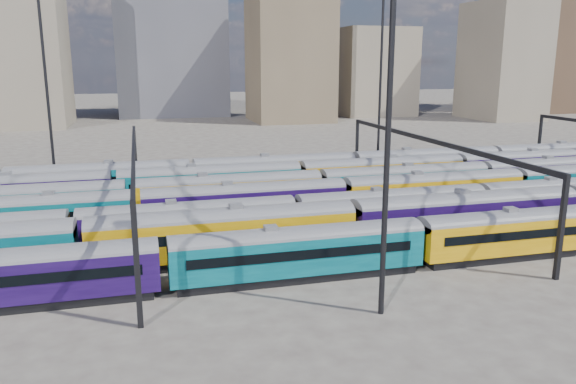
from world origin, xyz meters
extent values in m
plane|color=#443D39|center=(0.00, 0.00, 0.00)|extent=(500.00, 500.00, 0.00)
cube|color=black|center=(-28.07, -15.00, 0.33)|extent=(18.00, 2.34, 0.66)
cube|color=#140632|center=(-28.07, -15.00, 2.04)|extent=(18.95, 2.75, 2.75)
cylinder|color=#4C4C51|center=(-28.07, -15.00, 3.41)|extent=(18.95, 2.75, 2.75)
cube|color=black|center=(-28.07, -16.39, 2.37)|extent=(16.68, 0.06, 0.71)
cube|color=black|center=(-28.07, -13.61, 2.37)|extent=(16.68, 0.06, 0.71)
cube|color=slate|center=(-28.07, -15.00, 4.14)|extent=(0.95, 0.85, 0.33)
cube|color=black|center=(-8.52, -15.00, 0.33)|extent=(18.00, 2.34, 0.66)
cube|color=#05434D|center=(-8.52, -15.00, 2.04)|extent=(18.95, 2.75, 2.75)
cylinder|color=#4C4C51|center=(-8.52, -15.00, 3.41)|extent=(18.95, 2.75, 2.75)
cube|color=black|center=(-8.52, -16.39, 2.37)|extent=(16.68, 0.06, 0.71)
cube|color=black|center=(-8.52, -13.61, 2.37)|extent=(16.68, 0.06, 0.71)
cube|color=slate|center=(-8.52, -15.00, 4.14)|extent=(0.95, 0.85, 0.33)
cube|color=black|center=(11.03, -15.00, 0.33)|extent=(18.00, 2.34, 0.66)
cube|color=#AB7606|center=(11.03, -15.00, 2.04)|extent=(18.95, 2.75, 2.75)
cylinder|color=#4C4C51|center=(11.03, -15.00, 3.41)|extent=(18.95, 2.75, 2.75)
cube|color=black|center=(11.03, -16.39, 2.37)|extent=(16.68, 0.06, 0.71)
cube|color=black|center=(11.03, -13.61, 2.37)|extent=(16.68, 0.06, 0.71)
cube|color=slate|center=(11.03, -15.00, 4.14)|extent=(0.95, 0.85, 0.33)
cube|color=black|center=(-13.26, -10.00, 0.37)|extent=(20.10, 2.61, 0.74)
cube|color=#AB7606|center=(-13.26, -10.00, 2.27)|extent=(21.16, 3.07, 3.07)
cylinder|color=#4C4C51|center=(-13.26, -10.00, 3.81)|extent=(21.16, 3.07, 3.07)
cube|color=black|center=(-13.26, -11.55, 2.64)|extent=(18.62, 0.06, 0.79)
cube|color=black|center=(-13.26, -8.45, 2.64)|extent=(18.62, 0.06, 0.79)
cube|color=slate|center=(-13.26, -10.00, 4.63)|extent=(1.06, 0.95, 0.37)
cube|color=black|center=(8.50, -10.00, 0.37)|extent=(20.10, 2.61, 0.74)
cube|color=#140632|center=(8.50, -10.00, 2.27)|extent=(21.16, 3.07, 3.07)
cylinder|color=#4C4C51|center=(8.50, -10.00, 3.81)|extent=(21.16, 3.07, 3.07)
cube|color=black|center=(8.50, -11.55, 2.64)|extent=(18.62, 0.06, 0.79)
cube|color=black|center=(8.50, -8.45, 2.64)|extent=(18.62, 0.06, 0.79)
cube|color=slate|center=(8.50, -10.00, 4.63)|extent=(1.06, 0.95, 0.37)
cube|color=black|center=(-15.61, -5.00, 0.33)|extent=(17.73, 2.30, 0.65)
cube|color=#140632|center=(-15.61, -5.00, 2.01)|extent=(18.66, 2.71, 2.71)
cylinder|color=#4C4C51|center=(-15.61, -5.00, 3.36)|extent=(18.66, 2.71, 2.71)
cube|color=black|center=(-15.61, -6.37, 2.33)|extent=(16.42, 0.06, 0.70)
cube|color=black|center=(-15.61, -3.63, 2.33)|extent=(16.42, 0.06, 0.70)
cube|color=slate|center=(-15.61, -5.00, 4.08)|extent=(0.93, 0.84, 0.33)
cube|color=black|center=(3.65, -5.00, 0.33)|extent=(17.73, 2.30, 0.65)
cube|color=#AB7606|center=(3.65, -5.00, 2.01)|extent=(18.66, 2.71, 2.71)
cylinder|color=#4C4C51|center=(3.65, -5.00, 3.36)|extent=(18.66, 2.71, 2.71)
cube|color=black|center=(3.65, -6.37, 2.33)|extent=(16.42, 0.06, 0.70)
cube|color=black|center=(3.65, -3.63, 2.33)|extent=(16.42, 0.06, 0.70)
cube|color=slate|center=(3.65, -5.00, 4.08)|extent=(0.93, 0.84, 0.33)
cube|color=black|center=(22.91, -5.00, 0.33)|extent=(17.73, 2.30, 0.65)
cube|color=#140632|center=(22.91, -5.00, 2.01)|extent=(18.66, 2.71, 2.71)
cylinder|color=#4C4C51|center=(22.91, -5.00, 3.36)|extent=(18.66, 2.71, 2.71)
cube|color=black|center=(22.91, -6.37, 2.33)|extent=(16.42, 0.06, 0.70)
cube|color=black|center=(22.91, -3.63, 2.33)|extent=(16.42, 0.06, 0.70)
cube|color=slate|center=(22.91, -5.00, 4.08)|extent=(0.93, 0.84, 0.33)
cube|color=black|center=(-30.22, 0.00, 0.35)|extent=(18.97, 2.46, 0.70)
cube|color=#05434D|center=(-30.22, 0.00, 2.15)|extent=(19.96, 2.89, 2.89)
cylinder|color=#4C4C51|center=(-30.22, 0.00, 3.59)|extent=(19.96, 2.89, 2.89)
cube|color=black|center=(-30.22, -1.47, 2.49)|extent=(17.57, 0.06, 0.75)
cube|color=black|center=(-30.22, 1.47, 2.49)|extent=(17.57, 0.06, 0.75)
cube|color=slate|center=(-30.22, 0.00, 4.36)|extent=(1.00, 0.90, 0.35)
cube|color=black|center=(-9.66, 0.00, 0.35)|extent=(18.97, 2.46, 0.70)
cube|color=#140632|center=(-9.66, 0.00, 2.15)|extent=(19.96, 2.89, 2.89)
cylinder|color=#4C4C51|center=(-9.66, 0.00, 3.59)|extent=(19.96, 2.89, 2.89)
cube|color=black|center=(-9.66, -1.47, 2.49)|extent=(17.57, 0.06, 0.75)
cube|color=black|center=(-9.66, 1.47, 2.49)|extent=(17.57, 0.06, 0.75)
cube|color=slate|center=(-9.66, 0.00, 4.36)|extent=(1.00, 0.90, 0.35)
cube|color=black|center=(10.91, 0.00, 0.35)|extent=(18.97, 2.46, 0.70)
cube|color=#AB7606|center=(10.91, 0.00, 2.15)|extent=(19.96, 2.89, 2.89)
cylinder|color=#4C4C51|center=(10.91, 0.00, 3.59)|extent=(19.96, 2.89, 2.89)
cube|color=black|center=(10.91, -1.47, 2.49)|extent=(17.57, 0.06, 0.75)
cube|color=black|center=(10.91, 1.47, 2.49)|extent=(17.57, 0.06, 0.75)
cube|color=slate|center=(10.91, 0.00, 4.36)|extent=(1.00, 0.90, 0.35)
cube|color=black|center=(-31.05, 5.00, 0.35)|extent=(18.90, 2.45, 0.70)
cube|color=#05434D|center=(-31.05, 5.00, 2.14)|extent=(19.90, 2.88, 2.88)
cylinder|color=#4C4C51|center=(-31.05, 5.00, 3.58)|extent=(19.90, 2.88, 2.88)
cube|color=black|center=(-31.05, 3.54, 2.48)|extent=(17.51, 0.06, 0.75)
cube|color=black|center=(-31.05, 6.46, 2.48)|extent=(17.51, 0.06, 0.75)
cube|color=slate|center=(-31.05, 5.00, 4.35)|extent=(0.99, 0.90, 0.35)
cube|color=black|center=(-10.55, 5.00, 0.35)|extent=(18.90, 2.45, 0.70)
cube|color=#AB7606|center=(-10.55, 5.00, 2.14)|extent=(19.90, 2.88, 2.88)
cylinder|color=#4C4C51|center=(-10.55, 5.00, 3.58)|extent=(19.90, 2.88, 2.88)
cube|color=black|center=(-10.55, 3.54, 2.48)|extent=(17.51, 0.06, 0.75)
cube|color=black|center=(-10.55, 6.46, 2.48)|extent=(17.51, 0.06, 0.75)
cube|color=slate|center=(-10.55, 5.00, 4.35)|extent=(0.99, 0.90, 0.35)
cube|color=black|center=(9.95, 5.00, 0.35)|extent=(18.90, 2.45, 0.70)
cube|color=#05434D|center=(9.95, 5.00, 2.14)|extent=(19.90, 2.88, 2.88)
cylinder|color=#4C4C51|center=(9.95, 5.00, 3.58)|extent=(19.90, 2.88, 2.88)
cube|color=black|center=(9.95, 3.54, 2.48)|extent=(17.51, 0.06, 0.75)
cube|color=black|center=(9.95, 6.46, 2.48)|extent=(17.51, 0.06, 0.75)
cube|color=slate|center=(9.95, 5.00, 4.35)|extent=(0.99, 0.90, 0.35)
cube|color=black|center=(30.44, 5.00, 0.35)|extent=(18.90, 2.45, 0.70)
cube|color=#140632|center=(30.44, 5.00, 2.14)|extent=(19.90, 2.88, 2.88)
cylinder|color=#4C4C51|center=(30.44, 5.00, 3.58)|extent=(19.90, 2.88, 2.88)
cube|color=black|center=(30.44, 3.54, 2.48)|extent=(17.51, 0.06, 0.75)
cube|color=black|center=(30.44, 6.46, 2.48)|extent=(17.51, 0.06, 0.75)
cube|color=slate|center=(30.44, 5.00, 4.35)|extent=(0.99, 0.90, 0.35)
cube|color=black|center=(-32.94, 10.00, 0.36)|extent=(19.54, 2.53, 0.72)
cube|color=#140632|center=(-32.94, 10.00, 2.21)|extent=(20.57, 2.98, 2.98)
cylinder|color=#4C4C51|center=(-32.94, 10.00, 3.70)|extent=(20.57, 2.98, 2.98)
cube|color=black|center=(-32.94, 8.49, 2.57)|extent=(18.10, 0.06, 0.77)
cube|color=black|center=(-32.94, 11.51, 2.57)|extent=(18.10, 0.06, 0.77)
cube|color=slate|center=(-32.94, 10.00, 4.50)|extent=(1.03, 0.93, 0.36)
cube|color=black|center=(-11.77, 10.00, 0.36)|extent=(19.54, 2.53, 0.72)
cube|color=#05434D|center=(-11.77, 10.00, 2.21)|extent=(20.57, 2.98, 2.98)
cylinder|color=#4C4C51|center=(-11.77, 10.00, 3.70)|extent=(20.57, 2.98, 2.98)
cube|color=black|center=(-11.77, 8.49, 2.57)|extent=(18.10, 0.06, 0.77)
cube|color=black|center=(-11.77, 11.51, 2.57)|extent=(18.10, 0.06, 0.77)
cube|color=slate|center=(-11.77, 10.00, 4.50)|extent=(1.03, 0.93, 0.36)
cube|color=black|center=(9.40, 10.00, 0.36)|extent=(19.54, 2.53, 0.72)
cube|color=#AB7606|center=(9.40, 10.00, 2.21)|extent=(20.57, 2.98, 2.98)
cylinder|color=#4C4C51|center=(9.40, 10.00, 3.70)|extent=(20.57, 2.98, 2.98)
cube|color=black|center=(9.40, 8.49, 2.57)|extent=(18.10, 0.06, 0.77)
cube|color=black|center=(9.40, 11.51, 2.57)|extent=(18.10, 0.06, 0.77)
cube|color=slate|center=(9.40, 10.00, 4.50)|extent=(1.03, 0.93, 0.36)
cube|color=black|center=(30.56, 10.00, 0.36)|extent=(19.54, 2.53, 0.72)
cube|color=#140632|center=(30.56, 10.00, 2.21)|extent=(20.57, 2.98, 2.98)
cylinder|color=#4C4C51|center=(30.56, 10.00, 3.70)|extent=(20.57, 2.98, 2.98)
cube|color=black|center=(30.56, 8.49, 2.57)|extent=(18.10, 0.06, 0.77)
cube|color=black|center=(30.56, 11.51, 2.57)|extent=(18.10, 0.06, 0.77)
cube|color=slate|center=(30.56, 10.00, 4.50)|extent=(1.03, 0.93, 0.36)
cube|color=black|center=(-24.04, 15.00, 0.36)|extent=(19.45, 2.52, 0.72)
cube|color=#05434D|center=(-24.04, 15.00, 2.20)|extent=(20.47, 2.97, 2.97)
cylinder|color=#4C4C51|center=(-24.04, 15.00, 3.68)|extent=(20.47, 2.97, 2.97)
cube|color=black|center=(-24.04, 13.50, 2.56)|extent=(18.01, 0.06, 0.77)
cube|color=black|center=(-24.04, 16.50, 2.56)|extent=(18.01, 0.06, 0.77)
cube|color=slate|center=(-24.04, 15.00, 4.48)|extent=(1.02, 0.92, 0.36)
cube|color=black|center=(-2.97, 15.00, 0.36)|extent=(19.45, 2.52, 0.72)
cube|color=#AB7606|center=(-2.97, 15.00, 2.20)|extent=(20.47, 2.97, 2.97)
cylinder|color=#4C4C51|center=(-2.97, 15.00, 3.68)|extent=(20.47, 2.97, 2.97)
cube|color=black|center=(-2.97, 13.50, 2.56)|extent=(18.01, 0.06, 0.77)
cube|color=black|center=(-2.97, 16.50, 2.56)|extent=(18.01, 0.06, 0.77)
cube|color=slate|center=(-2.97, 15.00, 4.48)|extent=(1.02, 0.92, 0.36)
cube|color=black|center=(18.09, 15.00, 0.36)|extent=(19.45, 2.52, 0.72)
cube|color=#140632|center=(18.09, 15.00, 2.20)|extent=(20.47, 2.97, 2.97)
cylinder|color=#4C4C51|center=(18.09, 15.00, 3.68)|extent=(20.47, 2.97, 2.97)
cube|color=black|center=(18.09, 13.50, 2.56)|extent=(18.01, 0.06, 0.77)
cube|color=black|center=(18.09, 16.50, 2.56)|extent=(18.01, 0.06, 0.77)
cube|color=slate|center=(18.09, 15.00, 4.48)|extent=(1.02, 0.92, 0.36)
cube|color=black|center=(39.16, 15.00, 0.36)|extent=(19.45, 2.52, 0.72)
cube|color=#05434D|center=(39.16, 15.00, 2.20)|extent=(20.47, 2.97, 2.97)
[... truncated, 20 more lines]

